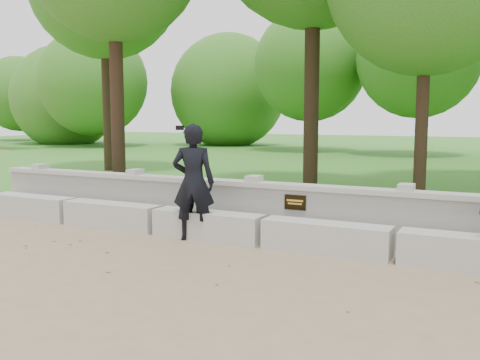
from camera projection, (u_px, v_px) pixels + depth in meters
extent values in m
plane|color=#8E7557|center=(201.00, 278.00, 6.62)|extent=(80.00, 80.00, 0.00)
cube|color=#2A6C19|center=(403.00, 170.00, 19.02)|extent=(40.00, 22.00, 0.25)
cube|color=#AEABA4|center=(32.00, 207.00, 10.52)|extent=(1.90, 0.45, 0.45)
cube|color=#AEABA4|center=(112.00, 215.00, 9.62)|extent=(1.90, 0.45, 0.45)
cube|color=#AEABA4|center=(208.00, 225.00, 8.73)|extent=(1.90, 0.45, 0.45)
cube|color=#AEABA4|center=(326.00, 238.00, 7.83)|extent=(1.90, 0.45, 0.45)
cube|color=#AEABA4|center=(474.00, 253.00, 6.94)|extent=(1.90, 0.45, 0.45)
cube|color=#A4A19A|center=(281.00, 212.00, 8.88)|extent=(12.50, 0.25, 0.82)
cube|color=#AEABA4|center=(281.00, 186.00, 8.82)|extent=(12.50, 0.35, 0.08)
cube|color=black|center=(295.00, 202.00, 8.59)|extent=(0.36, 0.02, 0.24)
imported|color=black|center=(193.00, 182.00, 8.58)|extent=(0.80, 0.65, 1.89)
cube|color=black|center=(180.00, 128.00, 8.15)|extent=(0.14, 0.06, 0.07)
cylinder|color=#382619|center=(107.00, 93.00, 17.25)|extent=(0.34, 0.34, 5.02)
cylinder|color=#382619|center=(117.00, 93.00, 12.03)|extent=(0.31, 0.31, 4.55)
cylinder|color=#382619|center=(312.00, 79.00, 12.64)|extent=(0.35, 0.35, 5.25)
cylinder|color=#382619|center=(422.00, 112.00, 10.39)|extent=(0.25, 0.25, 3.68)
imported|color=#2E8834|center=(206.00, 188.00, 10.99)|extent=(0.34, 0.28, 0.55)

